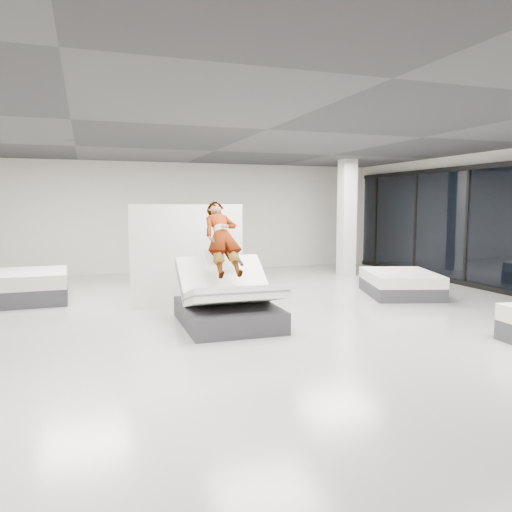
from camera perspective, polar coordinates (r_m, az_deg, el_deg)
name	(u,v)px	position (r m, az deg, el deg)	size (l,w,h in m)	color
room	(267,228)	(8.28, 1.29, 3.24)	(14.00, 14.04, 3.20)	#AAA6A0
hero_bed	(228,302)	(8.28, -3.25, -5.29)	(1.52, 1.99, 1.20)	#323337
person	(223,251)	(8.46, -3.83, 0.63)	(0.59, 0.39, 1.62)	slate
remote	(241,263)	(8.20, -1.73, -0.84)	(0.05, 0.14, 0.03)	black
divider_panel	(187,256)	(9.78, -7.86, 0.05)	(2.19, 0.10, 1.99)	silver
flat_bed_right_far	(400,283)	(11.39, 16.16, -3.04)	(1.91, 2.21, 0.51)	#323337
flat_bed_left_far	(7,288)	(11.28, -26.53, -3.24)	(2.31, 1.76, 0.62)	#323337
column	(347,218)	(14.05, 10.33, 4.28)	(0.40, 0.40, 3.20)	silver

